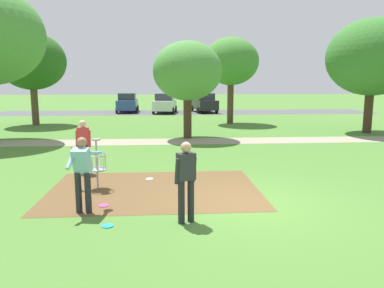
{
  "coord_description": "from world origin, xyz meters",
  "views": [
    {
      "loc": [
        -1.98,
        -8.49,
        2.9
      ],
      "look_at": [
        -1.14,
        2.94,
        1.0
      ],
      "focal_mm": 35.06,
      "sensor_mm": 36.0,
      "label": 1
    }
  ],
  "objects": [
    {
      "name": "ground_plane",
      "position": [
        0.0,
        0.0,
        0.0
      ],
      "size": [
        160.0,
        160.0,
        0.0
      ],
      "primitive_type": "plane",
      "color": "#47752D"
    },
    {
      "name": "dirt_tee_pad",
      "position": [
        -2.28,
        1.44,
        0.0
      ],
      "size": [
        5.66,
        3.99,
        0.01
      ],
      "primitive_type": "cube",
      "color": "brown",
      "rests_on": "ground"
    },
    {
      "name": "disc_golf_basket",
      "position": [
        -3.89,
        1.65,
        0.75
      ],
      "size": [
        0.98,
        0.58,
        1.39
      ],
      "color": "#9E9EA3",
      "rests_on": "ground"
    },
    {
      "name": "player_foreground_watching",
      "position": [
        -3.8,
        -0.27,
        0.99
      ],
      "size": [
        0.64,
        1.05,
        1.71
      ],
      "color": "#232328",
      "rests_on": "ground"
    },
    {
      "name": "player_throwing",
      "position": [
        -4.57,
        3.52,
        0.97
      ],
      "size": [
        0.48,
        0.41,
        1.71
      ],
      "color": "#384260",
      "rests_on": "ground"
    },
    {
      "name": "player_waiting_left",
      "position": [
        -1.55,
        -1.03,
        0.97
      ],
      "size": [
        0.5,
        0.45,
        1.71
      ],
      "color": "#232328",
      "rests_on": "ground"
    },
    {
      "name": "frisbee_by_tee",
      "position": [
        -2.46,
        2.55,
        0.01
      ],
      "size": [
        0.23,
        0.23,
        0.02
      ],
      "primitive_type": "cylinder",
      "color": "white",
      "rests_on": "ground"
    },
    {
      "name": "frisbee_mid_grass",
      "position": [
        -3.16,
        -1.14,
        0.01
      ],
      "size": [
        0.24,
        0.24,
        0.02
      ],
      "primitive_type": "cylinder",
      "color": "#1E93DB",
      "rests_on": "ground"
    },
    {
      "name": "frisbee_far_left",
      "position": [
        -3.45,
        0.16,
        0.01
      ],
      "size": [
        0.24,
        0.24,
        0.02
      ],
      "primitive_type": "cylinder",
      "color": "#E53D99",
      "rests_on": "ground"
    },
    {
      "name": "tree_near_left",
      "position": [
        9.64,
        12.11,
        4.25
      ],
      "size": [
        5.03,
        5.03,
        6.41
      ],
      "color": "#422D1E",
      "rests_on": "ground"
    },
    {
      "name": "tree_near_right",
      "position": [
        -10.73,
        17.62,
        4.24
      ],
      "size": [
        4.43,
        4.43,
        6.14
      ],
      "color": "brown",
      "rests_on": "ground"
    },
    {
      "name": "tree_mid_center",
      "position": [
        2.63,
        17.56,
        4.26
      ],
      "size": [
        3.81,
        3.81,
        5.92
      ],
      "color": "#4C3823",
      "rests_on": "ground"
    },
    {
      "name": "tree_mid_right",
      "position": [
        -0.79,
        10.84,
        3.43
      ],
      "size": [
        3.52,
        3.52,
        4.95
      ],
      "color": "#422D1E",
      "rests_on": "ground"
    },
    {
      "name": "parking_lot_strip",
      "position": [
        0.0,
        27.7,
        0.0
      ],
      "size": [
        36.0,
        6.0,
        0.01
      ],
      "primitive_type": "cube",
      "color": "#4C4C51",
      "rests_on": "ground"
    },
    {
      "name": "parked_car_leftmost",
      "position": [
        -5.54,
        28.14,
        0.92
      ],
      "size": [
        2.03,
        4.23,
        1.84
      ],
      "color": "#2D4784",
      "rests_on": "ground"
    },
    {
      "name": "parked_car_center_left",
      "position": [
        -1.93,
        27.08,
        0.92
      ],
      "size": [
        2.37,
        4.39,
        1.84
      ],
      "color": "silver",
      "rests_on": "ground"
    },
    {
      "name": "parked_car_center_right",
      "position": [
        1.84,
        27.61,
        0.92
      ],
      "size": [
        2.42,
        4.41,
        1.84
      ],
      "color": "black",
      "rests_on": "ground"
    },
    {
      "name": "gravel_path",
      "position": [
        0.0,
        9.8,
        0.0
      ],
      "size": [
        40.0,
        1.96,
        0.0
      ],
      "primitive_type": "cube",
      "color": "gray",
      "rests_on": "ground"
    }
  ]
}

